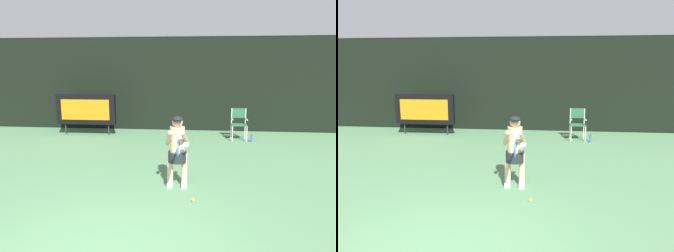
# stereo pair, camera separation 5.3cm
# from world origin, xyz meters

# --- Properties ---
(backdrop_screen) EXTENTS (18.00, 0.12, 3.66)m
(backdrop_screen) POSITION_xyz_m (0.00, 8.50, 1.81)
(backdrop_screen) COLOR black
(backdrop_screen) RESTS_ON ground
(scoreboard) EXTENTS (2.20, 0.21, 1.50)m
(scoreboard) POSITION_xyz_m (-2.90, 7.29, 0.95)
(scoreboard) COLOR black
(scoreboard) RESTS_ON ground
(umpire_chair) EXTENTS (0.52, 0.44, 1.08)m
(umpire_chair) POSITION_xyz_m (2.63, 7.03, 0.62)
(umpire_chair) COLOR white
(umpire_chair) RESTS_ON ground
(water_bottle) EXTENTS (0.07, 0.07, 0.27)m
(water_bottle) POSITION_xyz_m (3.03, 6.69, 0.12)
(water_bottle) COLOR blue
(water_bottle) RESTS_ON ground
(tennis_player) EXTENTS (0.52, 0.59, 1.49)m
(tennis_player) POSITION_xyz_m (0.78, 2.68, 0.82)
(tennis_player) COLOR white
(tennis_player) RESTS_ON ground
(tennis_racket) EXTENTS (0.03, 0.60, 0.31)m
(tennis_racket) POSITION_xyz_m (0.83, 2.02, 1.00)
(tennis_racket) COLOR black
(tennis_ball_loose) EXTENTS (0.07, 0.07, 0.07)m
(tennis_ball_loose) POSITION_xyz_m (1.13, 1.92, 0.03)
(tennis_ball_loose) COLOR #CCDB3D
(tennis_ball_loose) RESTS_ON ground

